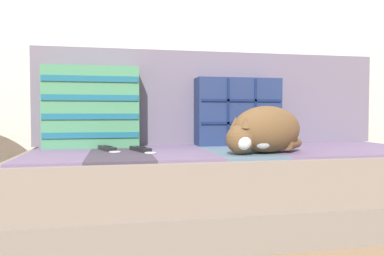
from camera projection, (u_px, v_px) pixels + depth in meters
ground_plane at (240, 234)px, 1.60m from camera, size 14.00×14.00×0.00m
couch at (230, 187)px, 1.73m from camera, size 1.87×0.80×0.35m
sofa_backrest at (212, 98)px, 2.04m from camera, size 1.84×0.14×0.49m
throw_pillow_quilted at (238, 112)px, 1.92m from camera, size 0.43×0.14×0.34m
throw_pillow_striped at (92, 107)px, 1.77m from camera, size 0.44×0.14×0.38m
sleeping_cat at (264, 131)px, 1.53m from camera, size 0.37×0.29×0.19m
game_remote_near at (141, 149)px, 1.60m from camera, size 0.11×0.21×0.02m
game_remote_far at (108, 149)px, 1.64m from camera, size 0.11×0.21×0.02m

